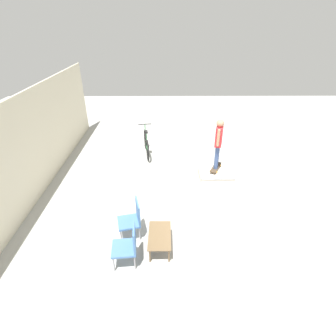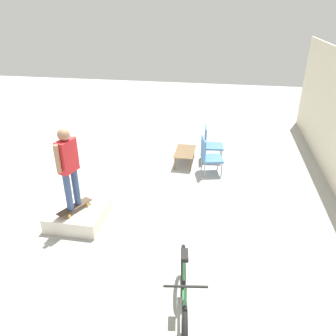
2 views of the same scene
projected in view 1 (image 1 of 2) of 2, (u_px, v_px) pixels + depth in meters
The scene contains 9 objects.
ground_plane at pixel (202, 201), 7.72m from camera, with size 24.00×24.00×0.00m, color #A8A8A3.
house_wall_back at pixel (22, 156), 6.94m from camera, with size 12.00×0.06×3.00m.
skate_ramp_box at pixel (215, 175), 8.72m from camera, with size 1.06×1.07×0.34m.
skateboard_on_ramp at pixel (216, 167), 8.67m from camera, with size 0.78×0.50×0.07m.
person_skater at pixel (218, 140), 8.19m from camera, with size 0.55×0.29×1.63m.
coffee_table at pixel (160, 236), 6.00m from camera, with size 0.94×0.52×0.39m.
patio_chair_left at pixel (128, 244), 5.55m from camera, with size 0.57×0.57×0.98m.
patio_chair_right at pixel (133, 218), 6.28m from camera, with size 0.63×0.63×0.98m.
bicycle at pixel (146, 144), 10.25m from camera, with size 1.82×0.52×1.08m.
Camera 1 is at (-6.20, 1.05, 4.69)m, focal length 28.00 mm.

